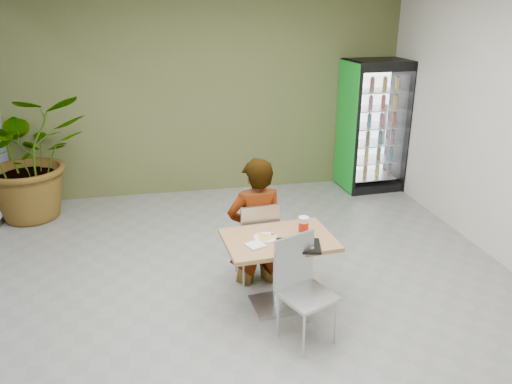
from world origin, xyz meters
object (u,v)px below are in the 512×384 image
soda_cup (303,226)px  beverage_fridge (373,126)px  chair_near (301,280)px  chair_far (258,236)px  potted_plant (29,157)px  seated_woman (256,234)px  dining_table (279,258)px  cafeteria_tray (298,246)px

soda_cup → beverage_fridge: 3.66m
beverage_fridge → chair_near: bearing=-125.6°
chair_far → beverage_fridge: bearing=-137.7°
chair_far → potted_plant: potted_plant is taller
seated_woman → beverage_fridge: bearing=-138.3°
beverage_fridge → dining_table: bearing=-130.4°
chair_far → potted_plant: (-2.70, 2.37, 0.33)m
dining_table → cafeteria_tray: (0.13, -0.22, 0.22)m
chair_near → seated_woman: (-0.19, 1.03, -0.02)m
cafeteria_tray → beverage_fridge: 3.94m
chair_far → seated_woman: size_ratio=0.55×
soda_cup → dining_table: bearing=-170.9°
seated_woman → potted_plant: (-2.69, 2.32, 0.33)m
chair_far → beverage_fridge: size_ratio=0.45×
soda_cup → potted_plant: bearing=137.1°
seated_woman → beverage_fridge: 3.51m
soda_cup → beverage_fridge: size_ratio=0.09×
soda_cup → cafeteria_tray: bearing=-115.5°
chair_near → cafeteria_tray: chair_near is taller
soda_cup → chair_near: bearing=-108.2°
seated_woman → dining_table: bearing=96.6°
seated_woman → chair_far: bearing=94.9°
beverage_fridge → seated_woman: bearing=-137.3°
cafeteria_tray → dining_table: bearing=120.5°
chair_far → soda_cup: size_ratio=5.21×
chair_far → potted_plant: size_ratio=0.53×
seated_woman → beverage_fridge: beverage_fridge is taller
chair_near → chair_far: bearing=77.7°
soda_cup → beverage_fridge: beverage_fridge is taller
seated_woman → chair_near: bearing=95.8°
dining_table → beverage_fridge: (2.29, 3.07, 0.48)m
beverage_fridge → soda_cup: bearing=-127.7°
seated_woman → soda_cup: (0.36, -0.51, 0.29)m
dining_table → beverage_fridge: bearing=53.2°
cafeteria_tray → soda_cup: bearing=64.5°
chair_far → seated_woman: bearing=-85.1°
chair_far → chair_near: chair_near is taller
cafeteria_tray → potted_plant: bearing=133.4°
potted_plant → dining_table: bearing=-45.8°
cafeteria_tray → potted_plant: size_ratio=0.23×
soda_cup → potted_plant: (-3.05, 2.84, 0.03)m
dining_table → beverage_fridge: 3.86m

